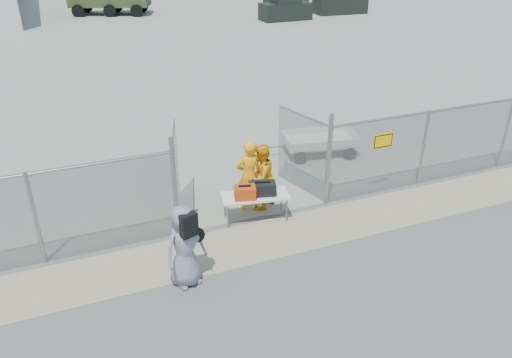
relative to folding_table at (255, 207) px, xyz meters
name	(u,v)px	position (x,y,z in m)	size (l,w,h in m)	color
ground	(290,262)	(0.05, -1.93, -0.35)	(160.00, 160.00, 0.00)	#444444
tarmac_inside	(93,5)	(0.05, 40.07, -0.34)	(160.00, 80.00, 0.01)	gray
dirt_strip	(272,238)	(0.05, -0.93, -0.34)	(44.00, 1.60, 0.01)	gray
chain_link_fence	(256,179)	(0.05, 0.07, 0.75)	(40.00, 0.20, 2.20)	gray
folding_table	(255,207)	(0.00, 0.00, 0.00)	(1.65, 0.69, 0.70)	silver
orange_bag	(245,193)	(-0.29, -0.06, 0.51)	(0.51, 0.34, 0.32)	#C33D0D
black_duffel	(262,188)	(0.18, -0.02, 0.51)	(0.64, 0.38, 0.31)	black
security_worker_left	(249,175)	(0.07, 0.61, 0.59)	(0.69, 0.45, 1.89)	orange
security_worker_right	(261,177)	(0.37, 0.52, 0.53)	(0.86, 0.67, 1.76)	orange
visitor	(185,246)	(-2.22, -1.77, 0.55)	(0.88, 0.58, 1.81)	slate
utility_trailer	(319,143)	(3.42, 3.00, 0.01)	(2.97, 1.53, 0.72)	silver
parked_vehicle_near	(285,8)	(13.04, 26.31, 0.52)	(3.85, 1.74, 1.74)	black
parked_vehicle_far	(340,2)	(18.56, 27.52, 0.61)	(4.23, 1.91, 1.91)	black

